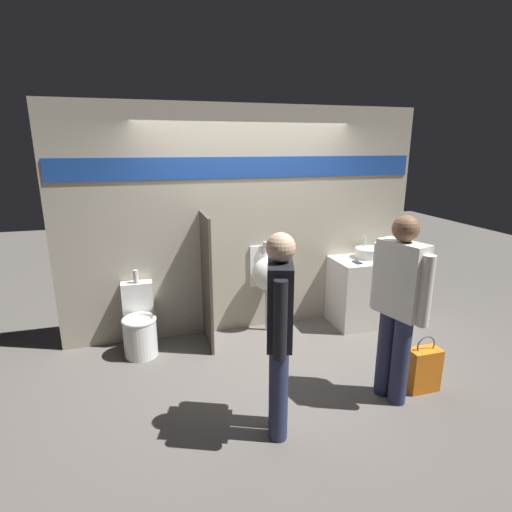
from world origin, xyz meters
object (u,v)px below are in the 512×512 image
object	(u,v)px
person_with_lanyard	(398,302)
shopping_bag	(423,369)
cell_phone	(357,262)
toilet	(140,326)
person_in_vest	(279,328)
sink_basin	(369,253)
urinal_near_counter	(267,274)

from	to	relation	value
person_with_lanyard	shopping_bag	xyz separation A→B (m)	(0.36, 0.02, -0.72)
cell_phone	toilet	distance (m)	2.66
person_in_vest	sink_basin	bearing A→B (deg)	-28.19
sink_basin	urinal_near_counter	distance (m)	1.35
sink_basin	cell_phone	distance (m)	0.32
sink_basin	cell_phone	world-z (taller)	sink_basin
sink_basin	person_in_vest	bearing A→B (deg)	-136.78
sink_basin	urinal_near_counter	xyz separation A→B (m)	(-1.33, 0.09, -0.19)
cell_phone	person_with_lanyard	size ratio (longest dim) A/B	0.08
toilet	person_with_lanyard	xyz separation A→B (m)	(2.19, -1.50, 0.62)
urinal_near_counter	shopping_bag	world-z (taller)	urinal_near_counter
sink_basin	urinal_near_counter	size ratio (longest dim) A/B	0.31
urinal_near_counter	sink_basin	bearing A→B (deg)	-3.92
cell_phone	urinal_near_counter	world-z (taller)	urinal_near_counter
sink_basin	person_in_vest	size ratio (longest dim) A/B	0.21
sink_basin	person_in_vest	xyz separation A→B (m)	(-1.81, -1.70, -0.02)
cell_phone	shopping_bag	xyz separation A→B (m)	(-0.05, -1.38, -0.65)
cell_phone	person_in_vest	distance (m)	2.18
urinal_near_counter	person_in_vest	size ratio (longest dim) A/B	0.68
cell_phone	urinal_near_counter	size ratio (longest dim) A/B	0.13
cell_phone	person_in_vest	size ratio (longest dim) A/B	0.08
urinal_near_counter	person_in_vest	xyz separation A→B (m)	(-0.48, -1.79, 0.17)
person_in_vest	person_with_lanyard	bearing A→B (deg)	-64.47
sink_basin	person_with_lanyard	world-z (taller)	person_with_lanyard
urinal_near_counter	person_with_lanyard	bearing A→B (deg)	-68.20
cell_phone	person_with_lanyard	distance (m)	1.45
cell_phone	person_in_vest	xyz separation A→B (m)	(-1.55, -1.53, 0.04)
sink_basin	cell_phone	size ratio (longest dim) A/B	2.47
toilet	person_with_lanyard	size ratio (longest dim) A/B	0.54
sink_basin	person_with_lanyard	size ratio (longest dim) A/B	0.20
urinal_near_counter	cell_phone	bearing A→B (deg)	-13.77
urinal_near_counter	person_in_vest	bearing A→B (deg)	-104.87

